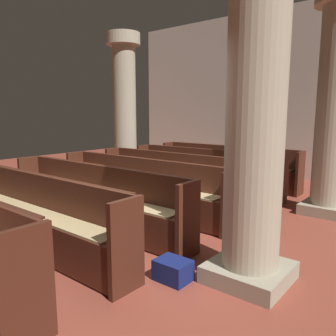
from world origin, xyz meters
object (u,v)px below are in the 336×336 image
at_px(pew_row_1, 203,169).
at_px(pillar_aisle_side, 336,100).
at_px(pew_row_4, 93,195).
at_px(pew_row_3, 140,184).
at_px(kneeler_box_navy, 173,270).
at_px(pillar_aisle_rear, 256,91).
at_px(pew_row_0, 226,164).
at_px(hymn_book, 231,150).
at_px(pew_row_5, 31,210).
at_px(lectern, 265,162).
at_px(pillar_far_side, 125,105).
at_px(pew_row_2, 175,176).

height_order(pew_row_1, pillar_aisle_side, pillar_aisle_side).
height_order(pew_row_1, pew_row_4, same).
relative_size(pew_row_3, pew_row_4, 1.00).
height_order(pew_row_3, kneeler_box_navy, pew_row_3).
bearing_deg(kneeler_box_navy, pillar_aisle_rear, 39.05).
relative_size(pew_row_0, hymn_book, 20.15).
xyz_separation_m(pew_row_3, kneeler_box_navy, (1.98, -1.57, -0.40)).
xyz_separation_m(pew_row_3, pillar_aisle_side, (2.60, 2.02, 1.44)).
height_order(pew_row_5, pillar_aisle_rear, pillar_aisle_rear).
distance_m(pew_row_1, kneeler_box_navy, 4.14).
xyz_separation_m(pew_row_3, pillar_aisle_rear, (2.60, -1.07, 1.44)).
relative_size(pew_row_0, pew_row_1, 1.00).
distance_m(pillar_aisle_side, hymn_book, 2.26).
relative_size(pew_row_0, pillar_aisle_rear, 0.96).
height_order(pew_row_3, pew_row_5, same).
relative_size(pillar_aisle_side, lectern, 3.48).
relative_size(pew_row_0, pew_row_3, 1.00).
bearing_deg(hymn_book, pillar_aisle_side, -5.89).
relative_size(pillar_aisle_side, pillar_far_side, 1.00).
bearing_deg(pew_row_0, pillar_aisle_rear, -57.72).
relative_size(pew_row_0, pew_row_5, 1.00).
relative_size(pew_row_4, pew_row_5, 1.00).
distance_m(pew_row_0, pew_row_1, 1.02).
relative_size(pew_row_2, pillar_aisle_side, 0.96).
bearing_deg(pew_row_2, hymn_book, 64.43).
bearing_deg(kneeler_box_navy, pew_row_3, 141.52).
relative_size(pew_row_2, pew_row_5, 1.00).
height_order(pew_row_2, hymn_book, hymn_book).
xyz_separation_m(pew_row_0, lectern, (0.44, 1.31, -0.06)).
distance_m(pew_row_1, pew_row_5, 4.07).
relative_size(pew_row_3, hymn_book, 20.15).
distance_m(pew_row_0, pew_row_4, 4.07).
bearing_deg(pillar_far_side, pew_row_3, -39.75).
bearing_deg(pillar_far_side, pillar_aisle_rear, -31.76).
height_order(pew_row_4, pillar_aisle_side, pillar_aisle_side).
distance_m(pew_row_1, pillar_aisle_side, 2.98).
relative_size(pew_row_4, pillar_far_side, 0.96).
bearing_deg(pew_row_5, hymn_book, 82.26).
xyz_separation_m(pew_row_5, hymn_book, (0.58, 4.26, 0.45)).
bearing_deg(lectern, pew_row_5, -93.96).
relative_size(pew_row_2, kneeler_box_navy, 10.04).
relative_size(pew_row_1, pillar_aisle_rear, 0.96).
xyz_separation_m(pillar_far_side, lectern, (3.00, 2.23, -1.50)).
height_order(hymn_book, kneeler_box_navy, hymn_book).
bearing_deg(pew_row_4, pillar_aisle_rear, -1.13).
relative_size(pew_row_0, pillar_far_side, 0.96).
bearing_deg(pew_row_2, lectern, 82.45).
relative_size(pew_row_5, pillar_aisle_side, 0.96).
relative_size(pew_row_5, kneeler_box_navy, 10.04).
distance_m(pew_row_5, hymn_book, 4.33).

